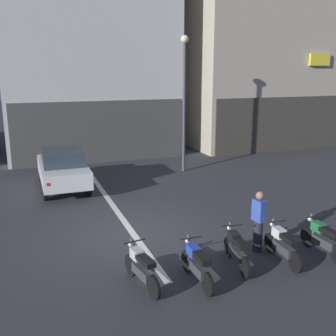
% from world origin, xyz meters
% --- Properties ---
extents(ground_plane, '(120.00, 120.00, 0.00)m').
position_xyz_m(ground_plane, '(0.00, 0.00, 0.00)').
color(ground_plane, '#333338').
extents(lane_centre_line, '(0.20, 18.00, 0.01)m').
position_xyz_m(lane_centre_line, '(0.00, 6.00, 0.00)').
color(lane_centre_line, silver).
rests_on(lane_centre_line, ground).
extents(building_mid_block, '(9.24, 7.61, 14.59)m').
position_xyz_m(building_mid_block, '(1.01, 13.46, 7.28)').
color(building_mid_block, silver).
rests_on(building_mid_block, ground).
extents(car_white_crossing_near, '(1.77, 4.11, 1.64)m').
position_xyz_m(car_white_crossing_near, '(-1.42, 5.46, 0.89)').
color(car_white_crossing_near, black).
rests_on(car_white_crossing_near, ground).
extents(street_lamp, '(0.36, 0.36, 6.24)m').
position_xyz_m(street_lamp, '(4.32, 6.50, 3.84)').
color(street_lamp, '#47474C').
rests_on(street_lamp, ground).
extents(motorcycle_silver_row_leftmost, '(0.55, 1.66, 0.98)m').
position_xyz_m(motorcycle_silver_row_leftmost, '(-0.61, -2.87, 0.46)').
color(motorcycle_silver_row_leftmost, black).
rests_on(motorcycle_silver_row_leftmost, ground).
extents(motorcycle_blue_row_left_mid, '(0.55, 1.67, 0.98)m').
position_xyz_m(motorcycle_blue_row_left_mid, '(0.62, -3.16, 0.46)').
color(motorcycle_blue_row_left_mid, black).
rests_on(motorcycle_blue_row_left_mid, ground).
extents(motorcycle_black_row_centre, '(0.55, 1.66, 0.98)m').
position_xyz_m(motorcycle_black_row_centre, '(1.84, -2.81, 0.46)').
color(motorcycle_black_row_centre, black).
rests_on(motorcycle_black_row_centre, ground).
extents(motorcycle_white_row_right_mid, '(0.55, 1.67, 0.98)m').
position_xyz_m(motorcycle_white_row_right_mid, '(3.07, -2.97, 0.46)').
color(motorcycle_white_row_right_mid, black).
rests_on(motorcycle_white_row_right_mid, ground).
extents(motorcycle_green_row_rightmost, '(0.55, 1.67, 0.98)m').
position_xyz_m(motorcycle_green_row_rightmost, '(4.30, -3.02, 0.46)').
color(motorcycle_green_row_rightmost, black).
rests_on(motorcycle_green_row_rightmost, ground).
extents(person_by_motorcycles, '(0.27, 0.39, 1.67)m').
position_xyz_m(person_by_motorcycles, '(2.81, -2.25, 0.86)').
color(person_by_motorcycles, '#23232D').
rests_on(person_by_motorcycles, ground).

